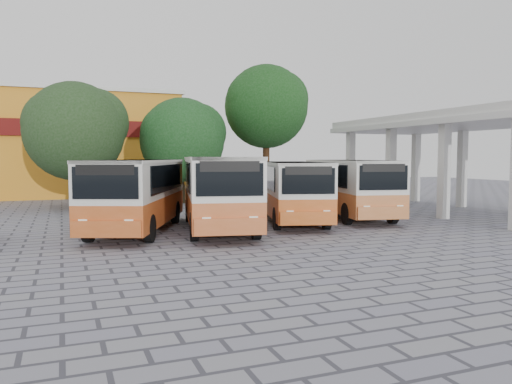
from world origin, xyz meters
name	(u,v)px	position (x,y,z in m)	size (l,w,h in m)	color
ground	(323,232)	(0.00, 0.00, 0.00)	(90.00, 90.00, 0.00)	slate
terminal_shelter	(455,124)	(10.50, 4.00, 4.91)	(6.80, 15.80, 5.40)	silver
shophouse_block	(47,144)	(-11.00, 25.99, 4.16)	(20.40, 10.40, 8.30)	orange
bus_far_left	(137,190)	(-7.06, 3.01, 1.72)	(5.40, 8.83, 2.97)	#B74F1D
bus_centre_left	(218,188)	(-3.77, 2.26, 1.79)	(4.29, 8.99, 3.09)	#C15926
bus_centre_right	(292,187)	(0.22, 3.39, 1.65)	(4.50, 8.39, 2.85)	#C85618
bus_far_right	(350,184)	(3.76, 3.94, 1.70)	(4.09, 8.53, 2.93)	#C26A33
tree_left	(76,128)	(-9.08, 14.00, 4.83)	(6.19, 5.90, 7.58)	#372315
tree_middle	(183,137)	(-2.32, 15.01, 4.41)	(5.90, 5.62, 7.03)	#342918
tree_right	(267,104)	(4.28, 16.28, 6.99)	(6.42, 6.12, 9.85)	#3F2513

